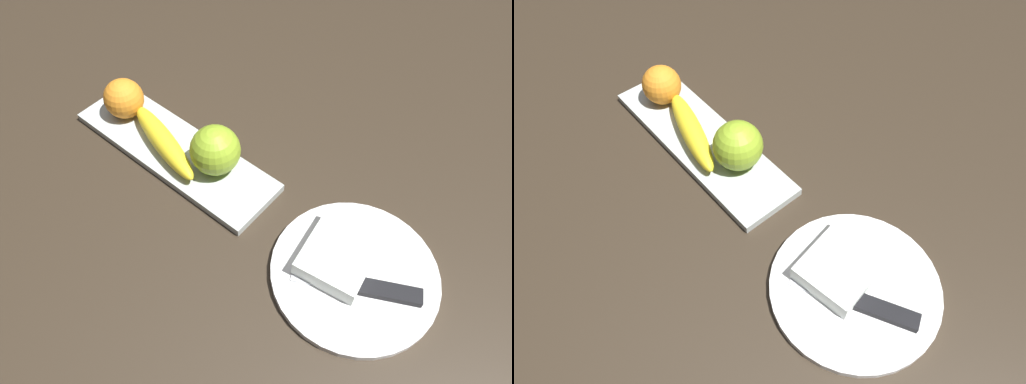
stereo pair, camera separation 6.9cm
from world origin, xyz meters
TOP-DOWN VIEW (x-y plane):
  - ground_plane at (0.00, 0.00)m, footprint 2.40×2.40m
  - fruit_tray at (0.03, -0.03)m, footprint 0.39×0.11m
  - apple at (-0.05, -0.04)m, footprint 0.08×0.08m
  - banana at (0.05, -0.02)m, footprint 0.20×0.09m
  - orange_near_apple at (0.16, -0.03)m, footprint 0.07×0.07m
  - dinner_plate at (-0.33, -0.03)m, footprint 0.24×0.24m
  - folded_napkin at (-0.30, -0.03)m, footprint 0.11×0.12m
  - knife at (-0.37, -0.02)m, footprint 0.17×0.10m

SIDE VIEW (x-z plane):
  - ground_plane at x=0.00m, z-range 0.00..0.00m
  - dinner_plate at x=-0.33m, z-range 0.00..0.01m
  - fruit_tray at x=0.03m, z-range 0.00..0.01m
  - knife at x=-0.37m, z-range 0.01..0.02m
  - folded_napkin at x=-0.30m, z-range 0.01..0.04m
  - banana at x=0.05m, z-range 0.01..0.05m
  - orange_near_apple at x=0.16m, z-range 0.01..0.09m
  - apple at x=-0.05m, z-range 0.01..0.10m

